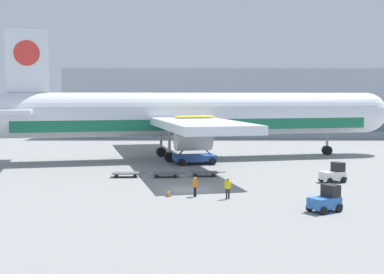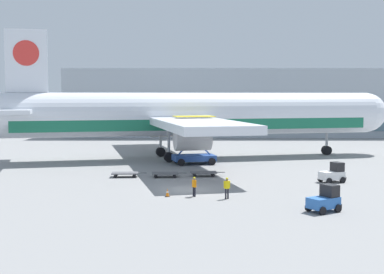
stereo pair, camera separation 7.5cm
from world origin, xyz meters
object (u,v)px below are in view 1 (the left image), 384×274
object	(u,v)px
baggage_dolly_second	(167,173)
airplane_main	(191,116)
scissor_lift_loader	(196,146)
ground_crew_far	(196,185)
baggage_tug_mid	(335,174)
ground_crew_near	(229,186)
baggage_dolly_lead	(127,173)
baggage_tug_far	(328,200)
baggage_dolly_third	(206,173)
traffic_cone_near	(170,193)

from	to	relation	value
baggage_dolly_second	airplane_main	bearing A→B (deg)	78.43
scissor_lift_loader	ground_crew_far	distance (m)	21.63
baggage_tug_mid	ground_crew_far	size ratio (longest dim) A/B	1.62
ground_crew_near	baggage_dolly_second	bearing A→B (deg)	101.78
baggage_dolly_lead	ground_crew_far	bearing A→B (deg)	-59.56
baggage_tug_far	ground_crew_near	xyz separation A→B (m)	(-7.04, 4.84, 0.21)
scissor_lift_loader	ground_crew_near	bearing A→B (deg)	-96.15
scissor_lift_loader	baggage_dolly_third	distance (m)	10.41
scissor_lift_loader	ground_crew_near	world-z (taller)	scissor_lift_loader
airplane_main	baggage_tug_far	distance (m)	35.22
scissor_lift_loader	baggage_dolly_second	world-z (taller)	scissor_lift_loader
airplane_main	baggage_tug_far	size ratio (longest dim) A/B	20.33
airplane_main	scissor_lift_loader	size ratio (longest dim) A/B	9.44
baggage_tug_mid	traffic_cone_near	bearing A→B (deg)	-176.55
airplane_main	ground_crew_far	bearing A→B (deg)	-101.63
baggage_tug_mid	baggage_tug_far	bearing A→B (deg)	-128.57
baggage_dolly_lead	baggage_dolly_second	size ratio (longest dim) A/B	1.00
baggage_tug_far	baggage_dolly_second	xyz separation A→B (m)	(-12.80, 16.70, -0.49)
ground_crew_far	traffic_cone_near	world-z (taller)	ground_crew_far
ground_crew_near	ground_crew_far	size ratio (longest dim) A/B	1.06
baggage_dolly_third	scissor_lift_loader	bearing A→B (deg)	92.42
baggage_dolly_lead	traffic_cone_near	xyz separation A→B (m)	(4.99, -10.93, -0.05)
ground_crew_near	ground_crew_far	xyz separation A→B (m)	(-2.74, 1.03, -0.08)
baggage_dolly_third	airplane_main	bearing A→B (deg)	92.74
baggage_tug_far	traffic_cone_near	size ratio (longest dim) A/B	4.04
baggage_tug_far	baggage_dolly_lead	xyz separation A→B (m)	(-17.07, 16.79, -0.49)
ground_crew_near	airplane_main	bearing A→B (deg)	82.60
baggage_dolly_second	ground_crew_near	bearing A→B (deg)	-67.39
baggage_tug_far	ground_crew_near	distance (m)	8.54
baggage_tug_far	ground_crew_far	distance (m)	11.40
baggage_tug_far	traffic_cone_near	bearing A→B (deg)	121.99
baggage_dolly_lead	baggage_dolly_third	world-z (taller)	same
baggage_dolly_second	baggage_tug_far	bearing A→B (deg)	-55.85
airplane_main	baggage_dolly_second	size ratio (longest dim) A/B	15.31
baggage_tug_mid	baggage_dolly_lead	world-z (taller)	baggage_tug_mid
baggage_tug_far	ground_crew_far	xyz separation A→B (m)	(-9.77, 5.88, 0.13)
baggage_dolly_lead	ground_crew_near	world-z (taller)	ground_crew_near
baggage_dolly_second	baggage_dolly_lead	bearing A→B (deg)	175.59
baggage_tug_mid	baggage_dolly_lead	size ratio (longest dim) A/B	0.74
airplane_main	ground_crew_near	bearing A→B (deg)	-96.19
scissor_lift_loader	baggage_dolly_lead	world-z (taller)	scissor_lift_loader
baggage_tug_far	ground_crew_far	world-z (taller)	baggage_tug_far
airplane_main	traffic_cone_near	bearing A→B (deg)	-106.44
baggage_dolly_lead	baggage_dolly_second	bearing A→B (deg)	-4.41
traffic_cone_near	baggage_dolly_second	bearing A→B (deg)	93.82
baggage_tug_mid	baggage_dolly_third	xyz separation A→B (m)	(-12.84, 3.92, -0.49)
baggage_tug_far	baggage_dolly_lead	size ratio (longest dim) A/B	0.75
baggage_dolly_second	baggage_dolly_third	size ratio (longest dim) A/B	1.00
baggage_tug_far	baggage_dolly_lead	distance (m)	23.94
scissor_lift_loader	baggage_dolly_second	xyz separation A→B (m)	(-3.08, -10.76, -1.88)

